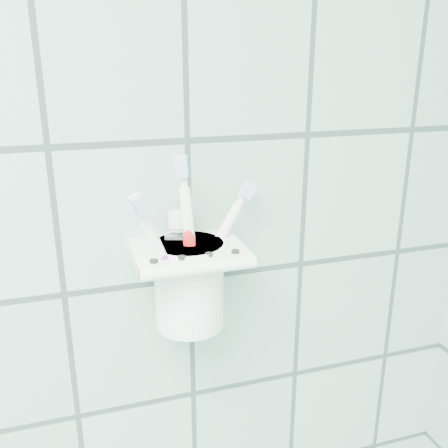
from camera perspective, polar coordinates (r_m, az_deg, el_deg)
name	(u,v)px	position (r m, az deg, el deg)	size (l,w,h in m)	color
holder_bracket	(188,253)	(0.62, -4.10, -3.37)	(0.13, 0.11, 0.04)	white
cup	(189,281)	(0.64, -4.01, -6.55)	(0.10, 0.10, 0.11)	white
toothbrush_pink	(192,251)	(0.60, -3.72, -3.13)	(0.07, 0.04, 0.19)	white
toothbrush_blue	(197,244)	(0.60, -3.14, -2.32)	(0.03, 0.03, 0.21)	white
toothbrush_orange	(172,245)	(0.61, -6.01, -2.39)	(0.10, 0.03, 0.19)	white
toothpaste_tube	(181,255)	(0.64, -4.91, -3.56)	(0.04, 0.04, 0.14)	silver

